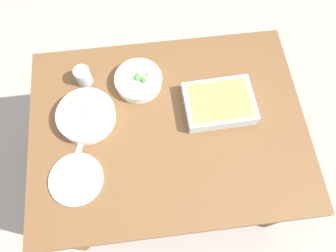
{
  "coord_description": "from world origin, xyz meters",
  "views": [
    {
      "loc": [
        0.07,
        0.54,
        2.03
      ],
      "look_at": [
        0.0,
        0.0,
        0.74
      ],
      "focal_mm": 34.5,
      "sensor_mm": 36.0,
      "label": 1
    }
  ],
  "objects_px": {
    "stew_bowl": "(86,116)",
    "baking_dish": "(219,103)",
    "side_plate": "(76,179)",
    "spoon_by_stew": "(82,142)",
    "drink_cup": "(83,76)",
    "broccoli_bowl": "(138,80)",
    "fork_on_table": "(75,158)"
  },
  "relations": [
    {
      "from": "broccoli_bowl",
      "to": "side_plate",
      "type": "bearing_deg",
      "value": 55.07
    },
    {
      "from": "baking_dish",
      "to": "drink_cup",
      "type": "distance_m",
      "value": 0.62
    },
    {
      "from": "drink_cup",
      "to": "fork_on_table",
      "type": "relative_size",
      "value": 0.49
    },
    {
      "from": "broccoli_bowl",
      "to": "baking_dish",
      "type": "bearing_deg",
      "value": 154.91
    },
    {
      "from": "baking_dish",
      "to": "drink_cup",
      "type": "xyz_separation_m",
      "value": [
        0.58,
        -0.2,
        0.0
      ]
    },
    {
      "from": "baking_dish",
      "to": "spoon_by_stew",
      "type": "bearing_deg",
      "value": 9.33
    },
    {
      "from": "broccoli_bowl",
      "to": "side_plate",
      "type": "xyz_separation_m",
      "value": [
        0.29,
        0.42,
        -0.02
      ]
    },
    {
      "from": "broccoli_bowl",
      "to": "fork_on_table",
      "type": "bearing_deg",
      "value": 47.6
    },
    {
      "from": "drink_cup",
      "to": "spoon_by_stew",
      "type": "xyz_separation_m",
      "value": [
        0.02,
        0.3,
        -0.03
      ]
    },
    {
      "from": "stew_bowl",
      "to": "fork_on_table",
      "type": "bearing_deg",
      "value": 71.88
    },
    {
      "from": "drink_cup",
      "to": "side_plate",
      "type": "bearing_deg",
      "value": 84.3
    },
    {
      "from": "baking_dish",
      "to": "side_plate",
      "type": "relative_size",
      "value": 1.39
    },
    {
      "from": "baking_dish",
      "to": "side_plate",
      "type": "distance_m",
      "value": 0.68
    },
    {
      "from": "stew_bowl",
      "to": "broccoli_bowl",
      "type": "bearing_deg",
      "value": -147.94
    },
    {
      "from": "baking_dish",
      "to": "drink_cup",
      "type": "height_order",
      "value": "drink_cup"
    },
    {
      "from": "drink_cup",
      "to": "spoon_by_stew",
      "type": "height_order",
      "value": "drink_cup"
    },
    {
      "from": "stew_bowl",
      "to": "drink_cup",
      "type": "height_order",
      "value": "drink_cup"
    },
    {
      "from": "stew_bowl",
      "to": "baking_dish",
      "type": "bearing_deg",
      "value": 179.0
    },
    {
      "from": "drink_cup",
      "to": "side_plate",
      "type": "distance_m",
      "value": 0.46
    },
    {
      "from": "stew_bowl",
      "to": "drink_cup",
      "type": "xyz_separation_m",
      "value": [
        0.01,
        -0.19,
        0.01
      ]
    },
    {
      "from": "baking_dish",
      "to": "fork_on_table",
      "type": "xyz_separation_m",
      "value": [
        0.63,
        0.16,
        -0.03
      ]
    },
    {
      "from": "drink_cup",
      "to": "fork_on_table",
      "type": "distance_m",
      "value": 0.37
    },
    {
      "from": "side_plate",
      "to": "spoon_by_stew",
      "type": "bearing_deg",
      "value": -99.22
    },
    {
      "from": "broccoli_bowl",
      "to": "spoon_by_stew",
      "type": "height_order",
      "value": "broccoli_bowl"
    },
    {
      "from": "fork_on_table",
      "to": "broccoli_bowl",
      "type": "bearing_deg",
      "value": -132.4
    },
    {
      "from": "broccoli_bowl",
      "to": "drink_cup",
      "type": "relative_size",
      "value": 2.54
    },
    {
      "from": "baking_dish",
      "to": "spoon_by_stew",
      "type": "height_order",
      "value": "baking_dish"
    },
    {
      "from": "baking_dish",
      "to": "spoon_by_stew",
      "type": "xyz_separation_m",
      "value": [
        0.6,
        0.1,
        -0.03
      ]
    },
    {
      "from": "broccoli_bowl",
      "to": "fork_on_table",
      "type": "distance_m",
      "value": 0.44
    },
    {
      "from": "stew_bowl",
      "to": "fork_on_table",
      "type": "height_order",
      "value": "stew_bowl"
    },
    {
      "from": "baking_dish",
      "to": "side_plate",
      "type": "xyz_separation_m",
      "value": [
        0.63,
        0.26,
        -0.03
      ]
    },
    {
      "from": "spoon_by_stew",
      "to": "fork_on_table",
      "type": "relative_size",
      "value": 1.0
    }
  ]
}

